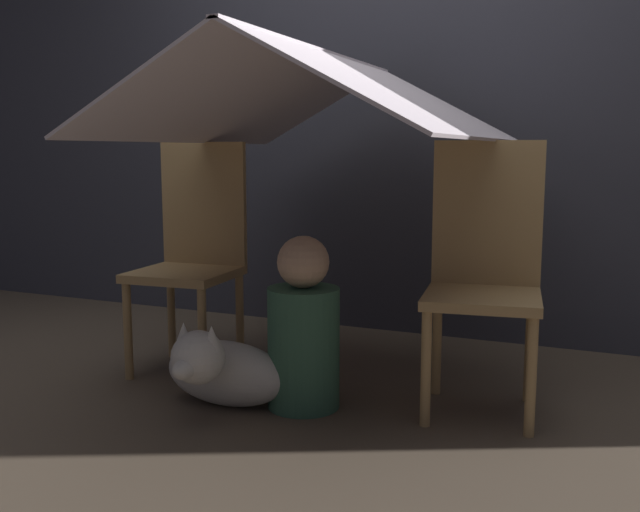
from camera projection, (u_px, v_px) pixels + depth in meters
ground_plane at (309, 398)px, 2.76m from camera, size 8.80×8.80×0.00m
wall_back at (402, 92)px, 3.63m from camera, size 7.00×0.05×2.50m
chair_left at (193, 249)px, 3.11m from camera, size 0.44×0.44×0.99m
chair_right at (484, 267)px, 2.61m from camera, size 0.46×0.46×0.99m
sheet_canopy at (320, 95)px, 2.69m from camera, size 1.27×1.51×0.34m
person_front at (303, 333)px, 2.64m from camera, size 0.27×0.27×0.65m
dog at (220, 369)px, 2.63m from camera, size 0.50×0.42×0.36m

